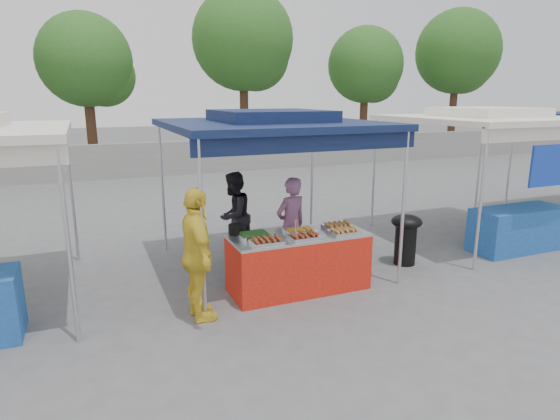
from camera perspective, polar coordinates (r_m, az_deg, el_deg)
name	(u,v)px	position (r m, az deg, el deg)	size (l,w,h in m)	color
ground_plane	(295,287)	(7.11, 1.89, -9.31)	(80.00, 80.00, 0.00)	#5D5E60
back_wall	(168,159)	(17.30, -13.51, 6.11)	(40.00, 0.25, 1.20)	gray
main_canopy	(271,123)	(7.45, -1.12, 10.54)	(3.20, 3.20, 2.57)	silver
neighbor_stall_right	(500,160)	(9.82, 25.20, 5.51)	(3.20, 3.20, 2.57)	silver
tree_1	(90,64)	(18.92, -22.18, 16.11)	(3.39, 3.31, 5.69)	#43291A
tree_2	(246,44)	(20.37, -4.17, 19.51)	(4.12, 4.12, 7.08)	#43291A
tree_3	(368,68)	(22.72, 10.63, 16.60)	(3.48, 3.41, 5.86)	#43291A
tree_4	(459,55)	(25.49, 20.98, 17.18)	(4.00, 4.00, 6.87)	#43291A
vendor_table	(298,262)	(6.87, 2.27, -6.35)	(2.00, 0.80, 0.85)	red
food_tray_fl	(267,241)	(6.30, -1.62, -3.83)	(0.42, 0.30, 0.07)	silver
food_tray_fm	(304,237)	(6.51, 2.99, -3.25)	(0.42, 0.30, 0.07)	silver
food_tray_fr	(344,232)	(6.80, 7.82, -2.62)	(0.42, 0.30, 0.07)	silver
food_tray_bl	(254,235)	(6.58, -3.13, -3.08)	(0.42, 0.30, 0.07)	silver
food_tray_bm	(300,231)	(6.79, 2.46, -2.53)	(0.42, 0.30, 0.07)	silver
food_tray_br	(338,226)	(7.07, 7.05, -1.96)	(0.42, 0.30, 0.07)	silver
cooking_pot	(237,229)	(6.76, -5.31, -2.34)	(0.24, 0.24, 0.14)	black
skewer_cup	(296,236)	(6.50, 1.99, -3.16)	(0.07, 0.07, 0.09)	silver
wok_burner	(406,235)	(8.15, 15.10, -2.95)	(0.51, 0.51, 0.86)	black
crate_left	(255,267)	(7.42, -3.10, -6.99)	(0.53, 0.37, 0.32)	#1438A9
crate_right	(291,265)	(7.55, 1.34, -6.70)	(0.49, 0.34, 0.30)	#1438A9
crate_stacked	(291,248)	(7.46, 1.36, -4.59)	(0.48, 0.34, 0.29)	#1438A9
vendor_woman	(291,225)	(7.46, 1.35, -1.88)	(0.57, 0.37, 1.55)	#8F5B83
helper_man	(234,216)	(8.13, -5.65, -0.71)	(0.74, 0.58, 1.53)	black
customer_person	(197,255)	(5.93, -10.03, -5.45)	(1.00, 0.42, 1.71)	yellow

